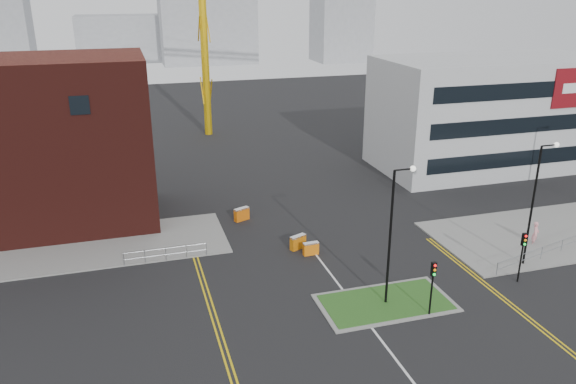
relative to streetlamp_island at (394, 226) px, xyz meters
name	(u,v)px	position (x,y,z in m)	size (l,w,h in m)	color
pavement_left	(42,253)	(-22.22, 14.00, -5.35)	(28.00, 8.00, 0.12)	slate
pavement_right	(572,230)	(19.78, 6.00, -5.35)	(24.00, 10.00, 0.12)	slate
island_kerb	(385,303)	(-0.22, 0.00, -5.37)	(8.60, 4.60, 0.08)	slate
grass_island	(386,303)	(-0.22, 0.00, -5.35)	(8.00, 4.00, 0.12)	#24521B
office_block	(491,113)	(23.79, 23.97, 0.59)	(25.00, 12.20, 12.00)	#B8BABD
streetlamp_island	(394,226)	(0.00, 0.00, 0.00)	(1.46, 0.36, 9.18)	black
streetlamp_right_near	(536,195)	(12.00, 2.00, 0.00)	(1.46, 0.36, 9.18)	black
traffic_light_island	(433,278)	(1.78, -2.02, -2.85)	(0.28, 0.33, 3.65)	black
traffic_light_right	(523,248)	(9.78, -0.02, -2.85)	(0.28, 0.33, 3.65)	black
railing_left	(166,252)	(-13.22, 10.00, -4.67)	(6.05, 0.05, 1.10)	gray
centre_line	(401,366)	(-2.22, -6.00, -5.41)	(0.15, 30.00, 0.01)	silver
yellow_left_a	(210,314)	(-11.22, 2.00, -5.41)	(0.12, 24.00, 0.01)	gold
yellow_left_b	(215,313)	(-10.92, 2.00, -5.41)	(0.12, 24.00, 0.01)	gold
yellow_right_a	(505,302)	(7.28, -2.00, -5.41)	(0.12, 20.00, 0.01)	gold
yellow_right_b	(509,301)	(7.58, -2.00, -5.41)	(0.12, 20.00, 0.01)	gold
skyline_b	(208,32)	(7.78, 122.00, 2.59)	(24.00, 12.00, 16.00)	gray
skyline_c	(342,7)	(42.78, 117.00, 8.59)	(14.00, 12.00, 28.00)	gray
skyline_d	(136,38)	(-10.22, 132.00, 0.59)	(30.00, 12.00, 12.00)	gray
pedestrian	(535,233)	(14.85, 4.62, -4.44)	(0.71, 0.47, 1.94)	pink
barrier_left	(298,242)	(-3.22, 9.24, -4.81)	(1.38, 0.94, 1.11)	#C6690B
barrier_mid	(242,214)	(-6.22, 16.00, -4.79)	(1.42, 0.95, 1.14)	#D05D0B
barrier_right	(311,248)	(-2.59, 8.00, -4.87)	(1.20, 0.44, 1.00)	orange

